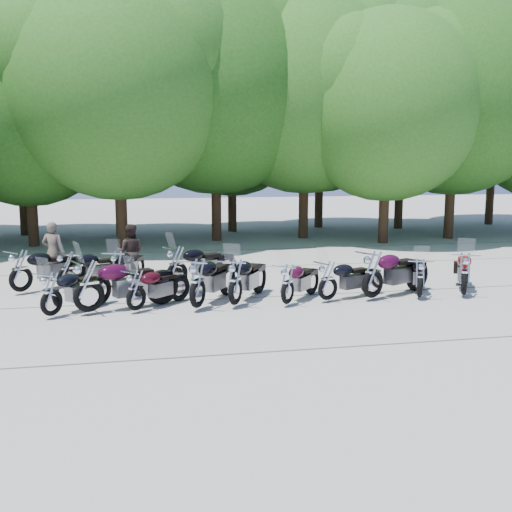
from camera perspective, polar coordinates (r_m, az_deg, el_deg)
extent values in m
plane|color=#A79F96|center=(14.28, 1.20, -5.29)|extent=(90.00, 90.00, 0.00)
cylinder|color=#3A2614|center=(26.74, -20.55, 4.42)|extent=(0.44, 0.44, 3.31)
sphere|color=#286319|center=(26.74, -20.99, 12.26)|extent=(7.31, 7.31, 7.31)
cylinder|color=#3A2614|center=(24.80, -12.71, 5.18)|extent=(0.44, 0.44, 3.93)
sphere|color=#357721|center=(24.91, -13.07, 15.23)|extent=(8.70, 8.70, 8.70)
cylinder|color=#3A2614|center=(26.87, -3.81, 5.87)|extent=(0.44, 0.44, 4.13)
sphere|color=#286319|center=(27.01, -3.91, 15.60)|extent=(9.13, 9.13, 9.13)
cylinder|color=#3A2614|center=(27.82, 4.56, 5.92)|extent=(0.44, 0.44, 4.09)
sphere|color=#357721|center=(27.95, 4.67, 15.24)|extent=(9.04, 9.04, 9.04)
cylinder|color=#3A2614|center=(26.58, 12.11, 5.10)|extent=(0.44, 0.44, 3.62)
sphere|color=#357721|center=(26.62, 12.40, 13.74)|extent=(8.00, 8.00, 8.00)
cylinder|color=#3A2614|center=(29.06, 18.00, 5.53)|extent=(0.44, 0.44, 3.98)
sphere|color=#286319|center=(29.16, 18.43, 14.20)|extent=(8.79, 8.79, 8.79)
cylinder|color=#3A2614|center=(30.97, -21.28, 5.13)|extent=(0.44, 0.44, 3.52)
sphere|color=#357721|center=(31.00, -21.70, 12.33)|extent=(7.78, 7.78, 7.78)
cylinder|color=#3A2614|center=(29.99, -12.87, 5.31)|extent=(0.44, 0.44, 3.42)
sphere|color=#286319|center=(30.00, -13.13, 12.55)|extent=(7.56, 7.56, 7.56)
cylinder|color=#3A2614|center=(30.41, -2.29, 5.71)|extent=(0.44, 0.44, 3.56)
sphere|color=#286319|center=(30.44, -2.33, 13.15)|extent=(7.88, 7.88, 7.88)
cylinder|color=#3A2614|center=(32.51, 6.01, 6.05)|extent=(0.44, 0.44, 3.76)
sphere|color=#286319|center=(32.57, 6.14, 13.38)|extent=(8.31, 8.31, 8.31)
cylinder|color=#3A2614|center=(32.67, 13.47, 5.75)|extent=(0.44, 0.44, 3.63)
sphere|color=#357721|center=(32.70, 13.73, 12.80)|extent=(8.02, 8.02, 8.02)
cylinder|color=#3A2614|center=(36.33, 21.45, 6.27)|extent=(0.44, 0.44, 4.37)
sphere|color=#286319|center=(36.47, 21.89, 13.89)|extent=(9.67, 9.67, 9.67)
imported|color=brown|center=(18.63, -18.75, 0.40)|extent=(0.74, 0.58, 1.78)
imported|color=black|center=(18.27, -11.89, 0.37)|extent=(0.92, 0.77, 1.69)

